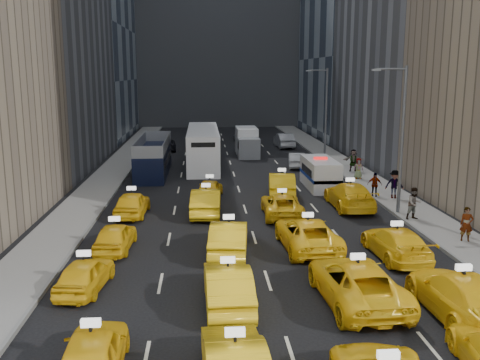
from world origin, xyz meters
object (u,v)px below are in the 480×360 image
Objects in this scene: double_decker at (154,156)px; box_truck at (247,142)px; nypd_van at (320,174)px; city_bus at (203,147)px; pedestrian_0 at (467,224)px; taxi_0 at (93,354)px.

box_truck is (8.90, 9.77, -0.12)m from double_decker.
city_bus is (-8.81, 10.46, 0.66)m from nypd_van.
pedestrian_0 is (17.56, -20.51, -0.49)m from double_decker.
double_decker is 0.79× the size of city_bus.
taxi_0 is 0.79× the size of nypd_van.
taxi_0 is 2.48× the size of pedestrian_0.
double_decker is (-13.07, 6.59, 0.46)m from nypd_van.
taxi_0 is at bearing -101.69° from box_truck.
nypd_van is 0.52× the size of double_decker.
pedestrian_0 is (13.30, -24.38, -0.68)m from city_bus.
box_truck is at bearing 106.57° from nypd_van.
nypd_van is at bearing -54.56° from city_bus.
box_truck is (-4.17, 16.37, 0.34)m from nypd_van.
taxi_0 is at bearing -85.79° from double_decker.
taxi_0 is 0.41× the size of double_decker.
city_bus reaches higher than nypd_van.
city_bus is at bearing -97.11° from taxi_0.
box_truck reaches higher than nypd_van.
taxi_0 is 35.67m from city_bus.
box_truck is at bearing 47.15° from city_bus.
taxi_0 is at bearing -128.67° from pedestrian_0.
double_decker is at bearing -133.20° from box_truck.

